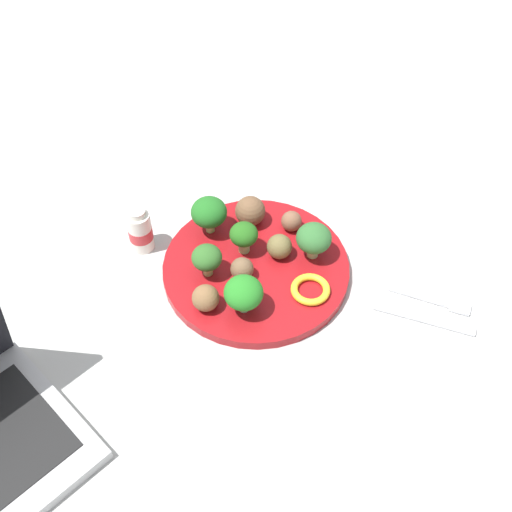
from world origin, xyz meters
The scene contains 17 objects.
ground_plane centered at (0.00, 0.00, 0.00)m, with size 4.00×4.00×0.00m, color #B2B2AD.
plate centered at (0.00, 0.00, 0.01)m, with size 0.28×0.28×0.02m, color maroon.
broccoli_floret_mid_left centered at (-0.03, 0.02, 0.05)m, with size 0.04×0.04×0.05m.
broccoli_floret_back_left centered at (0.01, -0.08, 0.05)m, with size 0.05×0.05×0.06m.
broccoli_floret_mid_right centered at (0.07, 0.05, 0.05)m, with size 0.05×0.05×0.06m.
broccoli_floret_center centered at (-0.09, 0.04, 0.06)m, with size 0.06×0.06×0.06m.
broccoli_floret_back_right centered at (-0.06, -0.04, 0.05)m, with size 0.04×0.04×0.05m.
meatball_front_right centered at (0.02, 0.09, 0.03)m, with size 0.03×0.03×0.03m, color brown.
meatball_back_left centered at (-0.04, -0.10, 0.04)m, with size 0.04×0.04×0.04m, color brown.
meatball_near_rim centered at (0.03, 0.03, 0.04)m, with size 0.04×0.04×0.04m, color brown.
meatball_front_left centered at (-0.01, -0.03, 0.03)m, with size 0.03×0.03×0.03m, color brown.
meatball_back_right centered at (-0.04, 0.08, 0.04)m, with size 0.05×0.05×0.05m, color brown.
pepper_ring_mid_right centered at (0.09, -0.02, 0.02)m, with size 0.06×0.06×0.01m, color yellow.
napkin centered at (0.25, 0.02, 0.00)m, with size 0.17×0.12×0.01m, color white.
fork centered at (0.26, 0.04, 0.01)m, with size 0.12×0.02×0.01m.
knife centered at (0.26, 0.00, 0.01)m, with size 0.15×0.02×0.01m.
yogurt_bottle centered at (-0.18, -0.02, 0.04)m, with size 0.04×0.04×0.08m.
Camera 1 is at (0.23, -0.58, 0.75)m, focal length 45.40 mm.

